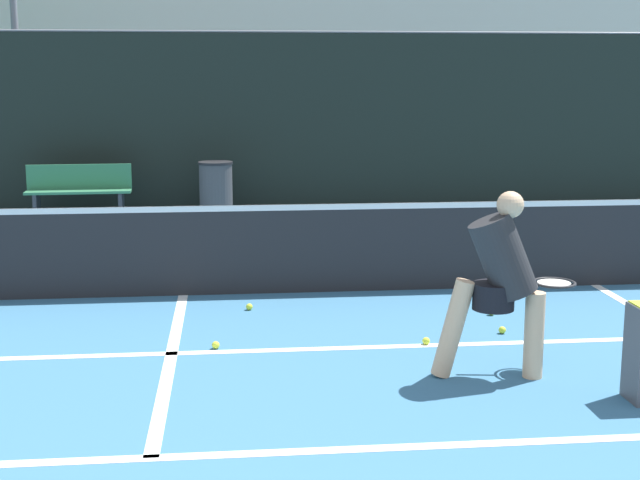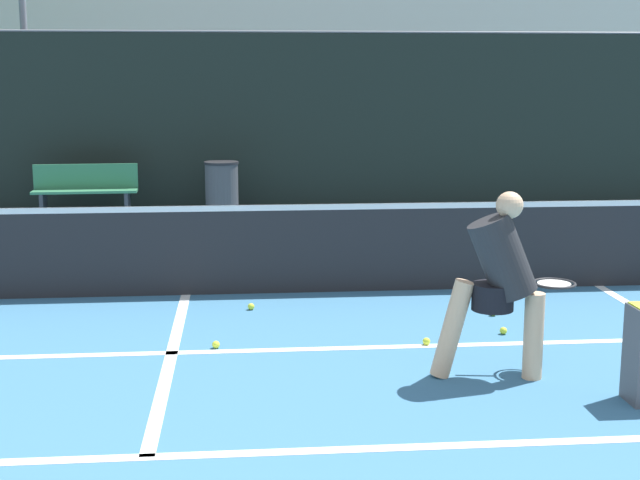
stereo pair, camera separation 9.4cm
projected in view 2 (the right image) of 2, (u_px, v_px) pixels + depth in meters
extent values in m
cube|color=white|center=(147.00, 457.00, 5.44)|extent=(11.00, 0.10, 0.01)
cube|color=white|center=(172.00, 353.00, 7.46)|extent=(8.25, 0.10, 0.01)
cube|color=white|center=(171.00, 354.00, 7.43)|extent=(0.10, 4.05, 0.01)
cube|color=#232326|center=(185.00, 251.00, 9.32)|extent=(11.00, 0.02, 0.95)
cube|color=white|center=(183.00, 209.00, 9.24)|extent=(11.00, 0.03, 0.06)
cube|color=black|center=(204.00, 123.00, 14.96)|extent=(24.00, 0.06, 2.95)
cylinder|color=slate|center=(202.00, 31.00, 14.69)|extent=(24.00, 0.04, 0.04)
cylinder|color=#DBAD84|center=(533.00, 336.00, 6.79)|extent=(0.15, 0.15, 0.67)
cylinder|color=#DBAD84|center=(452.00, 329.00, 6.81)|extent=(0.34, 0.19, 0.78)
cylinder|color=black|center=(493.00, 297.00, 6.75)|extent=(0.32, 0.32, 0.20)
cylinder|color=#262628|center=(502.00, 257.00, 6.69)|extent=(0.55, 0.37, 0.71)
sphere|color=#DBAD84|center=(510.00, 205.00, 6.62)|extent=(0.20, 0.20, 0.20)
cylinder|color=#262628|center=(514.00, 283.00, 6.98)|extent=(0.30, 0.07, 0.03)
torus|color=#262628|center=(554.00, 284.00, 6.96)|extent=(0.39, 0.39, 0.02)
cylinder|color=beige|center=(554.00, 284.00, 6.96)|extent=(0.29, 0.29, 0.01)
sphere|color=#D1E033|center=(216.00, 345.00, 7.58)|extent=(0.07, 0.07, 0.07)
sphere|color=#D1E033|center=(426.00, 341.00, 7.67)|extent=(0.07, 0.07, 0.07)
sphere|color=#D1E033|center=(493.00, 313.00, 8.59)|extent=(0.07, 0.07, 0.07)
sphere|color=#D1E033|center=(251.00, 307.00, 8.81)|extent=(0.07, 0.07, 0.07)
sphere|color=#D1E033|center=(503.00, 331.00, 7.99)|extent=(0.07, 0.07, 0.07)
cube|color=#33724C|center=(85.00, 191.00, 14.22)|extent=(1.66, 0.42, 0.04)
cube|color=#33724C|center=(86.00, 177.00, 14.36)|extent=(1.65, 0.10, 0.42)
cube|color=#333338|center=(43.00, 206.00, 14.18)|extent=(0.06, 0.32, 0.44)
cube|color=#333338|center=(128.00, 204.00, 14.34)|extent=(0.06, 0.32, 0.44)
cylinder|color=#3F3F42|center=(222.00, 190.00, 14.43)|extent=(0.53, 0.53, 0.86)
cylinder|color=black|center=(221.00, 163.00, 14.35)|extent=(0.56, 0.56, 0.04)
cube|color=maroon|center=(57.00, 166.00, 18.28)|extent=(1.84, 4.67, 0.83)
cube|color=#1E2328|center=(53.00, 133.00, 17.92)|extent=(1.55, 2.80, 0.55)
cylinder|color=black|center=(109.00, 164.00, 19.84)|extent=(0.18, 0.60, 0.60)
cylinder|color=black|center=(86.00, 180.00, 16.91)|extent=(0.18, 0.60, 0.60)
cube|color=beige|center=(219.00, 56.00, 27.07)|extent=(36.00, 2.40, 5.60)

